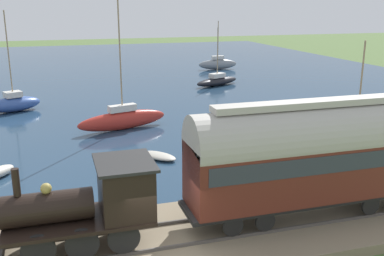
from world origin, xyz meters
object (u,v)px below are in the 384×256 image
(sailboat_red, at_px, (123,119))
(rowboat_far_out, at_px, (158,156))
(passenger_coach, at_px, (311,152))
(sailboat_brown, at_px, (355,138))
(sailboat_blue, at_px, (14,103))
(steam_locomotive, at_px, (94,200))
(sailboat_black, at_px, (217,81))
(sailboat_gray, at_px, (218,64))

(sailboat_red, distance_m, rowboat_far_out, 6.77)
(passenger_coach, bearing_deg, sailboat_brown, -46.06)
(rowboat_far_out, bearing_deg, sailboat_blue, 83.35)
(sailboat_blue, bearing_deg, sailboat_brown, -152.60)
(rowboat_far_out, bearing_deg, steam_locomotive, -151.89)
(sailboat_blue, bearing_deg, passenger_coach, -175.59)
(sailboat_red, xyz_separation_m, sailboat_blue, (7.84, 7.59, -0.06))
(steam_locomotive, relative_size, sailboat_brown, 0.84)
(steam_locomotive, height_order, sailboat_red, sailboat_red)
(sailboat_red, height_order, sailboat_brown, sailboat_red)
(sailboat_red, relative_size, sailboat_brown, 1.46)
(steam_locomotive, distance_m, sailboat_black, 34.00)
(sailboat_brown, distance_m, rowboat_far_out, 11.64)
(sailboat_brown, xyz_separation_m, sailboat_blue, (16.49, 20.03, -0.07))
(sailboat_brown, distance_m, sailboat_blue, 25.95)
(sailboat_black, bearing_deg, steam_locomotive, 127.61)
(steam_locomotive, bearing_deg, sailboat_black, -27.02)
(sailboat_black, bearing_deg, rowboat_far_out, 126.58)
(passenger_coach, bearing_deg, sailboat_blue, 27.55)
(sailboat_blue, height_order, sailboat_black, sailboat_blue)
(sailboat_blue, bearing_deg, rowboat_far_out, -172.54)
(passenger_coach, distance_m, sailboat_gray, 43.16)
(passenger_coach, bearing_deg, sailboat_black, -13.59)
(steam_locomotive, relative_size, sailboat_red, 0.58)
(sailboat_red, xyz_separation_m, rowboat_far_out, (-6.67, -0.99, -0.58))
(steam_locomotive, xyz_separation_m, sailboat_black, (30.25, -15.43, -1.63))
(sailboat_black, height_order, rowboat_far_out, sailboat_black)
(steam_locomotive, height_order, sailboat_black, sailboat_black)
(steam_locomotive, relative_size, sailboat_gray, 0.87)
(steam_locomotive, relative_size, sailboat_black, 0.90)
(sailboat_gray, bearing_deg, steam_locomotive, 155.85)
(sailboat_gray, bearing_deg, sailboat_black, 160.75)
(sailboat_red, height_order, sailboat_black, sailboat_red)
(sailboat_red, relative_size, sailboat_black, 1.55)
(steam_locomotive, height_order, sailboat_brown, sailboat_brown)
(steam_locomotive, xyz_separation_m, passenger_coach, (0.00, -8.12, 0.86))
(sailboat_black, distance_m, rowboat_far_out, 23.73)
(sailboat_black, bearing_deg, sailboat_red, 114.23)
(sailboat_brown, bearing_deg, steam_locomotive, 90.52)
(sailboat_blue, height_order, rowboat_far_out, sailboat_blue)
(passenger_coach, xyz_separation_m, sailboat_blue, (23.82, 12.43, -2.32))
(sailboat_red, xyz_separation_m, sailboat_brown, (-8.65, -12.44, 0.01))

